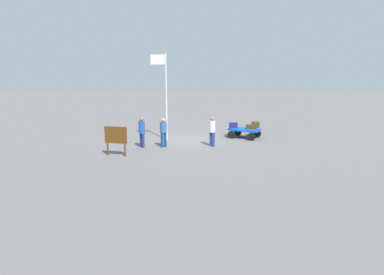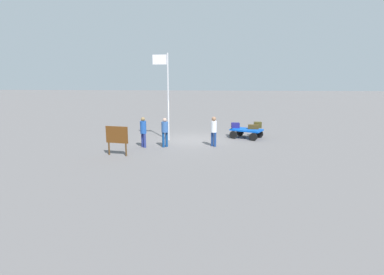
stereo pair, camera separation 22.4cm
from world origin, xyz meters
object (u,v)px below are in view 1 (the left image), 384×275
object	(u,v)px
worker_lead	(212,129)
worker_supervisor	(163,130)
luggage_cart	(244,131)
suitcase_olive	(233,125)
suitcase_maroon	(251,127)
suitcase_navy	(255,125)
signboard	(116,137)
worker_trailing	(142,130)
flagpole	(164,90)

from	to	relation	value
worker_lead	worker_supervisor	distance (m)	2.66
worker_supervisor	luggage_cart	bearing A→B (deg)	-149.34
suitcase_olive	worker_supervisor	bearing A→B (deg)	38.23
suitcase_maroon	suitcase_navy	world-z (taller)	suitcase_navy
worker_supervisor	signboard	distance (m)	2.84
worker_trailing	signboard	distance (m)	2.04
flagpole	signboard	xyz separation A→B (m)	(1.86, 3.84, -2.07)
signboard	worker_trailing	bearing A→B (deg)	-115.51
luggage_cart	worker_lead	size ratio (longest dim) A/B	1.29
suitcase_olive	luggage_cart	bearing A→B (deg)	148.19
luggage_cart	suitcase_navy	bearing A→B (deg)	-146.40
suitcase_navy	worker_supervisor	bearing A→B (deg)	31.08
suitcase_navy	signboard	xyz separation A→B (m)	(7.43, 5.25, 0.18)
suitcase_olive	suitcase_navy	distance (m)	1.41
suitcase_maroon	worker_trailing	distance (m)	6.90
suitcase_maroon	flagpole	xyz separation A→B (m)	(5.24, 0.97, 2.31)
luggage_cart	worker_supervisor	size ratio (longest dim) A/B	1.33
worker_supervisor	flagpole	xyz separation A→B (m)	(0.17, -1.85, 2.08)
luggage_cart	signboard	xyz separation A→B (m)	(6.67, 4.74, 0.52)
worker_trailing	flagpole	size ratio (longest dim) A/B	0.32
signboard	flagpole	bearing A→B (deg)	-115.84
luggage_cart	suitcase_olive	bearing A→B (deg)	-31.81
suitcase_maroon	suitcase_navy	size ratio (longest dim) A/B	1.40
worker_trailing	signboard	bearing A→B (deg)	64.49
worker_lead	worker_trailing	size ratio (longest dim) A/B	1.00
luggage_cart	signboard	size ratio (longest dim) A/B	1.47
suitcase_maroon	flagpole	world-z (taller)	flagpole
luggage_cart	suitcase_olive	distance (m)	0.82
suitcase_olive	worker_lead	bearing A→B (deg)	64.06
luggage_cart	suitcase_maroon	world-z (taller)	suitcase_maroon
worker_supervisor	flagpole	size ratio (longest dim) A/B	0.31
suitcase_navy	worker_lead	bearing A→B (deg)	46.45
suitcase_olive	worker_lead	size ratio (longest dim) A/B	0.32
worker_lead	signboard	xyz separation A→B (m)	(4.66, 2.34, -0.01)
suitcase_navy	worker_supervisor	size ratio (longest dim) A/B	0.29
luggage_cart	suitcase_olive	xyz separation A→B (m)	(0.64, -0.40, 0.31)
suitcase_navy	flagpole	bearing A→B (deg)	14.21
suitcase_olive	signboard	distance (m)	7.92
suitcase_maroon	flagpole	distance (m)	5.81
luggage_cart	suitcase_maroon	xyz separation A→B (m)	(-0.44, -0.07, 0.28)
suitcase_olive	suitcase_maroon	bearing A→B (deg)	162.94
suitcase_navy	worker_lead	world-z (taller)	worker_lead
worker_supervisor	suitcase_navy	bearing A→B (deg)	-148.92
worker_trailing	signboard	size ratio (longest dim) A/B	1.15
worker_trailing	suitcase_olive	bearing A→B (deg)	-147.32
suitcase_maroon	worker_trailing	xyz separation A→B (m)	(6.22, 2.97, 0.25)
suitcase_maroon	worker_lead	xyz separation A→B (m)	(2.44, 2.47, 0.25)
suitcase_navy	luggage_cart	bearing A→B (deg)	33.60
worker_lead	flagpole	distance (m)	3.79
flagpole	signboard	size ratio (longest dim) A/B	3.54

